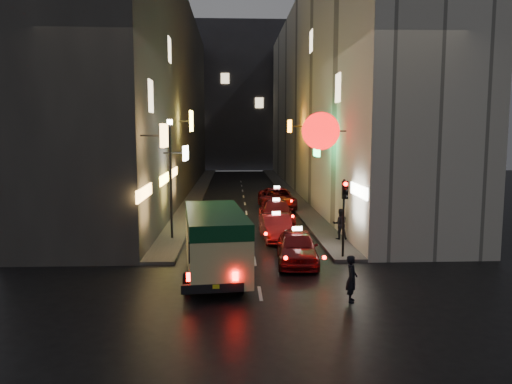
{
  "coord_description": "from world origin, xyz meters",
  "views": [
    {
      "loc": [
        -0.95,
        -13.23,
        5.74
      ],
      "look_at": [
        0.28,
        13.0,
        2.57
      ],
      "focal_mm": 35.0,
      "sensor_mm": 36.0,
      "label": 1
    }
  ],
  "objects": [
    {
      "name": "building_far",
      "position": [
        0.0,
        66.0,
        11.0
      ],
      "size": [
        30.0,
        10.0,
        22.0
      ],
      "primitive_type": "cube",
      "color": "#343439",
      "rests_on": "ground"
    },
    {
      "name": "traffic_light",
      "position": [
        4.0,
        8.47,
        2.69
      ],
      "size": [
        0.26,
        0.43,
        3.5
      ],
      "color": "black",
      "rests_on": "sidewalk_right"
    },
    {
      "name": "lamp_post",
      "position": [
        -4.2,
        13.0,
        3.72
      ],
      "size": [
        0.28,
        0.28,
        6.22
      ],
      "color": "black",
      "rests_on": "sidewalk_left"
    },
    {
      "name": "ground",
      "position": [
        0.0,
        0.0,
        0.0
      ],
      "size": [
        120.0,
        120.0,
        0.0
      ],
      "primitive_type": "plane",
      "color": "black",
      "rests_on": "ground"
    },
    {
      "name": "taxi_third",
      "position": [
        1.77,
        17.64,
        0.85
      ],
      "size": [
        2.21,
        5.33,
        1.86
      ],
      "color": "maroon",
      "rests_on": "ground"
    },
    {
      "name": "taxi_near",
      "position": [
        1.84,
        8.04,
        0.86
      ],
      "size": [
        2.57,
        5.52,
        1.88
      ],
      "color": "maroon",
      "rests_on": "ground"
    },
    {
      "name": "taxi_far",
      "position": [
        2.36,
        23.86,
        0.9
      ],
      "size": [
        2.43,
        5.68,
        1.96
      ],
      "color": "maroon",
      "rests_on": "ground"
    },
    {
      "name": "sidewalk_right",
      "position": [
        4.25,
        34.0,
        0.07
      ],
      "size": [
        1.5,
        52.0,
        0.15
      ],
      "primitive_type": "cube",
      "color": "#4D4B48",
      "rests_on": "ground"
    },
    {
      "name": "sidewalk_left",
      "position": [
        -4.25,
        34.0,
        0.07
      ],
      "size": [
        1.5,
        52.0,
        0.15
      ],
      "primitive_type": "cube",
      "color": "#4D4B48",
      "rests_on": "ground"
    },
    {
      "name": "pedestrian_sidewalk",
      "position": [
        4.66,
        12.26,
        1.07
      ],
      "size": [
        0.7,
        0.45,
        1.83
      ],
      "primitive_type": "imported",
      "rotation": [
        0.0,
        0.0,
        3.11
      ],
      "color": "black",
      "rests_on": "sidewalk_right"
    },
    {
      "name": "minibus",
      "position": [
        -1.65,
        6.06,
        1.68
      ],
      "size": [
        2.84,
        6.41,
        2.67
      ],
      "color": "#D9D087",
      "rests_on": "ground"
    },
    {
      "name": "pedestrian_crossing",
      "position": [
        3.06,
        3.01,
        0.91
      ],
      "size": [
        0.51,
        0.67,
        1.82
      ],
      "primitive_type": "imported",
      "rotation": [
        0.0,
        0.0,
        1.35
      ],
      "color": "black",
      "rests_on": "ground"
    },
    {
      "name": "building_left",
      "position": [
        -8.0,
        33.99,
        9.0
      ],
      "size": [
        7.39,
        52.33,
        18.0
      ],
      "color": "#3B3936",
      "rests_on": "ground"
    },
    {
      "name": "taxi_second",
      "position": [
        1.35,
        12.84,
        0.8
      ],
      "size": [
        2.35,
        5.13,
        1.77
      ],
      "color": "maroon",
      "rests_on": "ground"
    },
    {
      "name": "building_right",
      "position": [
        8.0,
        33.99,
        9.0
      ],
      "size": [
        8.32,
        52.0,
        18.0
      ],
      "color": "#B3B0A4",
      "rests_on": "ground"
    }
  ]
}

